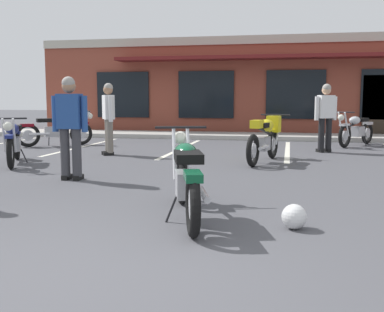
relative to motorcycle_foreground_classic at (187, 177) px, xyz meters
name	(u,v)px	position (x,y,z in m)	size (l,w,h in m)	color
ground_plane	(197,183)	(-0.31, 2.14, -0.46)	(80.00, 80.00, 0.00)	#47474C
sidewalk_kerb	(246,136)	(-0.31, 10.63, -0.39)	(22.00, 1.80, 0.14)	#A8A59E
brick_storefront_building	(255,87)	(-0.31, 14.63, 1.30)	(15.91, 6.27, 3.52)	brown
painted_stall_lines	(233,150)	(-0.31, 7.03, -0.46)	(13.91, 4.80, 0.01)	silver
motorcycle_foreground_classic	(187,177)	(0.00, 0.00, 0.00)	(0.97, 2.05, 0.98)	black
motorcycle_red_sportbike	(265,137)	(0.61, 4.88, 0.07)	(0.81, 2.08, 0.98)	black
motorcycle_silver_naked	(356,129)	(2.93, 8.71, 0.00)	(1.35, 1.86, 0.98)	black
motorcycle_blue_standard	(13,141)	(-4.35, 3.48, 0.00)	(1.24, 1.93, 0.98)	black
motorcycle_green_cafe_racer	(56,129)	(-5.26, 6.98, 0.00)	(1.78, 1.50, 0.98)	black
person_in_black_shirt	(108,114)	(-3.04, 5.33, 0.49)	(0.42, 0.56, 1.68)	black
person_in_shorts_foreground	(70,122)	(-2.37, 2.00, 0.49)	(0.60, 0.29, 1.68)	black
person_by_back_row	(326,114)	(1.96, 6.92, 0.49)	(0.58, 0.40, 1.68)	black
helmet_on_pavement	(294,217)	(1.18, -0.22, -0.33)	(0.26, 0.26, 0.26)	silver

